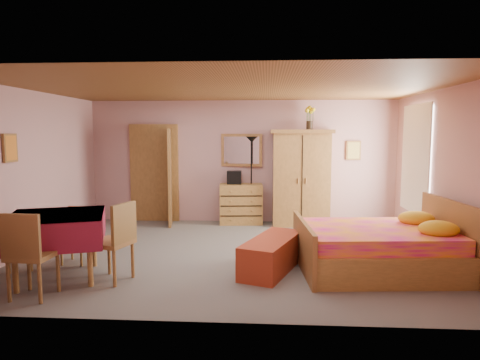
# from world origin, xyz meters

# --- Properties ---
(floor) EXTENTS (6.50, 6.50, 0.00)m
(floor) POSITION_xyz_m (0.00, 0.00, 0.00)
(floor) COLOR slate
(floor) RESTS_ON ground
(ceiling) EXTENTS (6.50, 6.50, 0.00)m
(ceiling) POSITION_xyz_m (0.00, 0.00, 2.60)
(ceiling) COLOR brown
(ceiling) RESTS_ON wall_back
(wall_back) EXTENTS (6.50, 0.10, 2.60)m
(wall_back) POSITION_xyz_m (0.00, 2.50, 1.30)
(wall_back) COLOR tan
(wall_back) RESTS_ON floor
(wall_front) EXTENTS (6.50, 0.10, 2.60)m
(wall_front) POSITION_xyz_m (0.00, -2.50, 1.30)
(wall_front) COLOR tan
(wall_front) RESTS_ON floor
(wall_left) EXTENTS (0.10, 5.00, 2.60)m
(wall_left) POSITION_xyz_m (-3.25, 0.00, 1.30)
(wall_left) COLOR tan
(wall_left) RESTS_ON floor
(wall_right) EXTENTS (0.10, 5.00, 2.60)m
(wall_right) POSITION_xyz_m (3.25, 0.00, 1.30)
(wall_right) COLOR tan
(wall_right) RESTS_ON floor
(doorway) EXTENTS (1.06, 0.12, 2.15)m
(doorway) POSITION_xyz_m (-1.90, 2.47, 1.02)
(doorway) COLOR #9E6B35
(doorway) RESTS_ON floor
(window) EXTENTS (0.08, 1.40, 1.95)m
(window) POSITION_xyz_m (3.21, 1.20, 1.45)
(window) COLOR white
(window) RESTS_ON wall_right
(picture_left) EXTENTS (0.04, 0.32, 0.42)m
(picture_left) POSITION_xyz_m (-3.22, -0.60, 1.70)
(picture_left) COLOR orange
(picture_left) RESTS_ON wall_left
(picture_back) EXTENTS (0.30, 0.04, 0.40)m
(picture_back) POSITION_xyz_m (2.35, 2.47, 1.55)
(picture_back) COLOR #D8BF59
(picture_back) RESTS_ON wall_back
(chest_of_drawers) EXTENTS (0.93, 0.52, 0.84)m
(chest_of_drawers) POSITION_xyz_m (-0.00, 2.26, 0.42)
(chest_of_drawers) COLOR #AE7C3A
(chest_of_drawers) RESTS_ON floor
(wall_mirror) EXTENTS (0.88, 0.11, 0.69)m
(wall_mirror) POSITION_xyz_m (-0.00, 2.47, 1.55)
(wall_mirror) COLOR silver
(wall_mirror) RESTS_ON wall_back
(stereo) EXTENTS (0.30, 0.22, 0.28)m
(stereo) POSITION_xyz_m (-0.15, 2.29, 0.98)
(stereo) COLOR black
(stereo) RESTS_ON chest_of_drawers
(floor_lamp) EXTENTS (0.31, 0.31, 1.84)m
(floor_lamp) POSITION_xyz_m (0.21, 2.35, 0.92)
(floor_lamp) COLOR black
(floor_lamp) RESTS_ON floor
(wardrobe) EXTENTS (1.27, 0.65, 1.98)m
(wardrobe) POSITION_xyz_m (1.24, 2.19, 0.99)
(wardrobe) COLOR #A26F37
(wardrobe) RESTS_ON floor
(sunflower_vase) EXTENTS (0.20, 0.20, 0.48)m
(sunflower_vase) POSITION_xyz_m (1.40, 2.21, 2.22)
(sunflower_vase) COLOR yellow
(sunflower_vase) RESTS_ON wardrobe
(bed) EXTENTS (2.27, 1.85, 0.99)m
(bed) POSITION_xyz_m (2.08, -0.70, 0.50)
(bed) COLOR #DA1588
(bed) RESTS_ON floor
(bench) EXTENTS (0.95, 1.46, 0.46)m
(bench) POSITION_xyz_m (0.62, -0.78, 0.23)
(bench) COLOR maroon
(bench) RESTS_ON floor
(dining_table) EXTENTS (1.49, 1.49, 0.86)m
(dining_table) POSITION_xyz_m (-2.20, -1.31, 0.43)
(dining_table) COLOR maroon
(dining_table) RESTS_ON floor
(chair_south) EXTENTS (0.50, 0.50, 1.03)m
(chair_south) POSITION_xyz_m (-2.18, -1.95, 0.52)
(chair_south) COLOR brown
(chair_south) RESTS_ON floor
(chair_north) EXTENTS (0.39, 0.39, 0.82)m
(chair_north) POSITION_xyz_m (-2.27, -0.63, 0.41)
(chair_north) COLOR #AE7C3A
(chair_north) RESTS_ON floor
(chair_west) EXTENTS (0.42, 0.42, 0.84)m
(chair_west) POSITION_xyz_m (-2.84, -1.34, 0.42)
(chair_west) COLOR #AD793A
(chair_west) RESTS_ON floor
(chair_east) EXTENTS (0.59, 0.59, 1.03)m
(chair_east) POSITION_xyz_m (-1.47, -1.34, 0.52)
(chair_east) COLOR #9B6834
(chair_east) RESTS_ON floor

